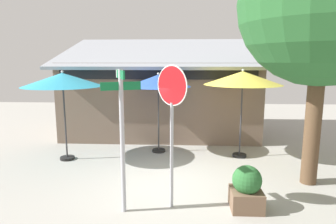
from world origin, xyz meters
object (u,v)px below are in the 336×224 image
(patio_umbrella_royal_blue_center, at_px, (158,81))
(patio_umbrella_mustard_right, at_px, (243,79))
(patio_umbrella_teal_left, at_px, (63,80))
(street_sign_post, at_px, (122,128))
(sidewalk_planter, at_px, (247,189))
(stop_sign, at_px, (172,109))

(patio_umbrella_royal_blue_center, height_order, patio_umbrella_mustard_right, patio_umbrella_mustard_right)
(patio_umbrella_teal_left, distance_m, patio_umbrella_royal_blue_center, 2.95)
(street_sign_post, relative_size, sidewalk_planter, 3.08)
(street_sign_post, xyz_separation_m, stop_sign, (0.96, 0.23, 0.34))
(stop_sign, distance_m, sidewalk_planter, 2.26)
(patio_umbrella_teal_left, xyz_separation_m, patio_umbrella_royal_blue_center, (2.80, 0.92, -0.09))
(stop_sign, relative_size, patio_umbrella_mustard_right, 1.06)
(patio_umbrella_teal_left, distance_m, sidewalk_planter, 6.06)
(patio_umbrella_teal_left, bearing_deg, patio_umbrella_royal_blue_center, 18.29)
(sidewalk_planter, bearing_deg, patio_umbrella_royal_blue_center, 119.26)
(street_sign_post, relative_size, stop_sign, 0.97)
(patio_umbrella_teal_left, xyz_separation_m, sidewalk_planter, (4.93, -2.88, -2.02))
(patio_umbrella_royal_blue_center, distance_m, sidewalk_planter, 4.77)
(street_sign_post, height_order, patio_umbrella_teal_left, street_sign_post)
(sidewalk_planter, bearing_deg, patio_umbrella_teal_left, 149.71)
(patio_umbrella_teal_left, xyz_separation_m, patio_umbrella_mustard_right, (5.44, 0.54, 0.03))
(patio_umbrella_royal_blue_center, bearing_deg, patio_umbrella_teal_left, -161.71)
(sidewalk_planter, bearing_deg, street_sign_post, -175.04)
(patio_umbrella_royal_blue_center, bearing_deg, street_sign_post, -95.43)
(stop_sign, xyz_separation_m, patio_umbrella_royal_blue_center, (-0.58, 3.79, 0.29))
(patio_umbrella_mustard_right, distance_m, sidewalk_planter, 4.02)
(street_sign_post, distance_m, patio_umbrella_mustard_right, 4.79)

